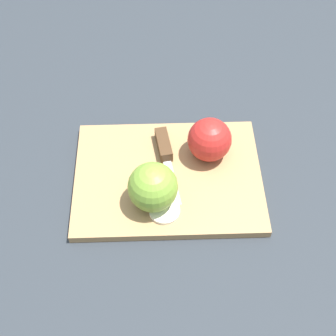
% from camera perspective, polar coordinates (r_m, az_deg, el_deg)
% --- Properties ---
extents(ground_plane, '(4.00, 4.00, 0.00)m').
position_cam_1_polar(ground_plane, '(0.87, -0.00, -1.44)').
color(ground_plane, '#282D33').
extents(cutting_board, '(0.35, 0.26, 0.02)m').
position_cam_1_polar(cutting_board, '(0.87, -0.00, -1.12)').
color(cutting_board, '#A37A4C').
rests_on(cutting_board, ground_plane).
extents(apple_half_left, '(0.08, 0.08, 0.08)m').
position_cam_1_polar(apple_half_left, '(0.86, 5.10, 3.46)').
color(apple_half_left, red).
rests_on(apple_half_left, cutting_board).
extents(apple_half_right, '(0.09, 0.09, 0.09)m').
position_cam_1_polar(apple_half_right, '(0.79, -1.88, -2.32)').
color(apple_half_right, olive).
rests_on(apple_half_right, cutting_board).
extents(knife, '(0.05, 0.17, 0.02)m').
position_cam_1_polar(knife, '(0.88, -0.43, 2.40)').
color(knife, silver).
rests_on(knife, cutting_board).
extents(apple_slice, '(0.05, 0.05, 0.01)m').
position_cam_1_polar(apple_slice, '(0.81, -0.43, -5.21)').
color(apple_slice, '#EFE5C6').
rests_on(apple_slice, cutting_board).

